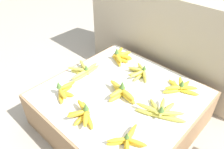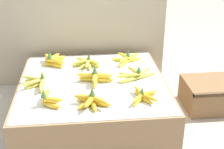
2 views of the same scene
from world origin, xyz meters
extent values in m
plane|color=#A89E8E|center=(0.00, 0.00, 0.00)|extent=(10.00, 10.00, 0.00)
cube|color=#997551|center=(0.00, 0.00, 0.13)|extent=(0.94, 0.92, 0.26)
cube|color=silver|center=(0.00, 0.00, 0.26)|extent=(0.91, 0.90, 0.00)
cube|color=tan|center=(-0.11, 0.74, 0.37)|extent=(1.42, 0.42, 0.75)
cube|color=olive|center=(0.83, 0.05, 0.10)|extent=(0.37, 0.32, 0.19)
cube|color=brown|center=(0.83, -0.10, 0.18)|extent=(0.37, 0.02, 0.02)
ellipsoid|color=gold|center=(-0.24, -0.30, 0.28)|extent=(0.11, 0.08, 0.03)
ellipsoid|color=gold|center=(-0.24, -0.26, 0.28)|extent=(0.11, 0.07, 0.03)
ellipsoid|color=gold|center=(-0.28, -0.23, 0.28)|extent=(0.03, 0.11, 0.03)
ellipsoid|color=gold|center=(-0.23, -0.29, 0.31)|extent=(0.11, 0.06, 0.03)
ellipsoid|color=gold|center=(-0.27, -0.22, 0.31)|extent=(0.04, 0.11, 0.03)
cone|color=#4C7533|center=(-0.28, -0.27, 0.35)|extent=(0.04, 0.04, 0.05)
ellipsoid|color=gold|center=(-0.05, -0.26, 0.28)|extent=(0.12, 0.09, 0.03)
ellipsoid|color=gold|center=(-0.05, -0.31, 0.28)|extent=(0.12, 0.10, 0.03)
ellipsoid|color=gold|center=(-0.01, -0.32, 0.28)|extent=(0.04, 0.13, 0.03)
ellipsoid|color=gold|center=(0.03, -0.30, 0.28)|extent=(0.13, 0.08, 0.03)
ellipsoid|color=gold|center=(-0.05, -0.27, 0.31)|extent=(0.13, 0.06, 0.03)
ellipsoid|color=gold|center=(-0.03, -0.32, 0.31)|extent=(0.08, 0.13, 0.03)
ellipsoid|color=gold|center=(0.02, -0.32, 0.31)|extent=(0.11, 0.11, 0.03)
cone|color=#4C7533|center=(-0.01, -0.28, 0.35)|extent=(0.03, 0.03, 0.05)
ellipsoid|color=gold|center=(0.24, -0.30, 0.28)|extent=(0.09, 0.10, 0.02)
ellipsoid|color=gold|center=(0.29, -0.29, 0.28)|extent=(0.08, 0.10, 0.02)
ellipsoid|color=gold|center=(0.31, -0.25, 0.28)|extent=(0.11, 0.07, 0.02)
ellipsoid|color=gold|center=(0.26, -0.22, 0.28)|extent=(0.05, 0.11, 0.02)
ellipsoid|color=gold|center=(0.24, -0.30, 0.30)|extent=(0.09, 0.10, 0.02)
ellipsoid|color=gold|center=(0.31, -0.30, 0.30)|extent=(0.09, 0.10, 0.02)
ellipsoid|color=gold|center=(0.32, -0.24, 0.30)|extent=(0.11, 0.06, 0.02)
ellipsoid|color=gold|center=(0.26, -0.21, 0.30)|extent=(0.04, 0.11, 0.02)
cone|color=#4C7533|center=(0.27, -0.26, 0.33)|extent=(0.03, 0.03, 0.04)
ellipsoid|color=#DBCC4C|center=(-0.31, 0.04, 0.28)|extent=(0.04, 0.15, 0.03)
ellipsoid|color=#DBCC4C|center=(-0.37, 0.01, 0.28)|extent=(0.15, 0.08, 0.03)
ellipsoid|color=#DBCC4C|center=(-0.35, -0.04, 0.28)|extent=(0.14, 0.09, 0.03)
ellipsoid|color=#DBCC4C|center=(-0.31, -0.07, 0.28)|extent=(0.03, 0.15, 0.03)
ellipsoid|color=#DBCC4C|center=(-0.32, 0.03, 0.30)|extent=(0.05, 0.15, 0.03)
ellipsoid|color=#DBCC4C|center=(-0.38, 0.01, 0.30)|extent=(0.15, 0.08, 0.03)
ellipsoid|color=#DBCC4C|center=(-0.37, -0.05, 0.30)|extent=(0.14, 0.09, 0.03)
ellipsoid|color=#DBCC4C|center=(-0.31, -0.08, 0.30)|extent=(0.03, 0.15, 0.03)
cone|color=#4C7533|center=(-0.31, -0.02, 0.34)|extent=(0.03, 0.03, 0.04)
ellipsoid|color=gold|center=(-0.03, 0.01, 0.28)|extent=(0.13, 0.06, 0.03)
ellipsoid|color=gold|center=(0.01, -0.05, 0.28)|extent=(0.04, 0.13, 0.03)
ellipsoid|color=gold|center=(0.07, -0.02, 0.28)|extent=(0.13, 0.05, 0.03)
ellipsoid|color=gold|center=(-0.04, 0.00, 0.31)|extent=(0.13, 0.05, 0.03)
ellipsoid|color=gold|center=(0.01, -0.05, 0.31)|extent=(0.05, 0.13, 0.03)
ellipsoid|color=gold|center=(0.07, -0.02, 0.31)|extent=(0.13, 0.05, 0.03)
cone|color=#4C7533|center=(0.02, -0.01, 0.35)|extent=(0.04, 0.04, 0.05)
ellipsoid|color=gold|center=(0.36, 0.03, 0.28)|extent=(0.16, 0.10, 0.03)
ellipsoid|color=gold|center=(0.30, 0.07, 0.28)|extent=(0.03, 0.16, 0.03)
ellipsoid|color=gold|center=(0.24, 0.03, 0.28)|extent=(0.15, 0.11, 0.03)
ellipsoid|color=gold|center=(0.24, -0.03, 0.28)|extent=(0.16, 0.08, 0.03)
ellipsoid|color=gold|center=(0.34, 0.03, 0.31)|extent=(0.14, 0.13, 0.03)
ellipsoid|color=gold|center=(0.28, 0.04, 0.31)|extent=(0.09, 0.16, 0.03)
ellipsoid|color=gold|center=(0.23, -0.02, 0.31)|extent=(0.17, 0.06, 0.03)
cone|color=#4C7533|center=(0.30, 0.00, 0.34)|extent=(0.03, 0.03, 0.04)
ellipsoid|color=gold|center=(-0.25, 0.25, 0.28)|extent=(0.14, 0.11, 0.03)
ellipsoid|color=gold|center=(-0.26, 0.28, 0.28)|extent=(0.15, 0.05, 0.03)
ellipsoid|color=gold|center=(-0.25, 0.31, 0.28)|extent=(0.13, 0.12, 0.03)
ellipsoid|color=gold|center=(-0.28, 0.32, 0.28)|extent=(0.06, 0.15, 0.03)
ellipsoid|color=gold|center=(-0.30, 0.31, 0.28)|extent=(0.09, 0.15, 0.03)
ellipsoid|color=gold|center=(-0.26, 0.26, 0.31)|extent=(0.14, 0.10, 0.03)
ellipsoid|color=gold|center=(-0.25, 0.29, 0.31)|extent=(0.15, 0.09, 0.03)
ellipsoid|color=gold|center=(-0.27, 0.32, 0.31)|extent=(0.10, 0.14, 0.03)
ellipsoid|color=gold|center=(-0.30, 0.32, 0.31)|extent=(0.08, 0.15, 0.03)
cone|color=#4C7533|center=(-0.29, 0.28, 0.35)|extent=(0.04, 0.04, 0.05)
ellipsoid|color=#DBCC4C|center=(-0.05, 0.28, 0.28)|extent=(0.13, 0.09, 0.02)
ellipsoid|color=#DBCC4C|center=(-0.07, 0.25, 0.28)|extent=(0.13, 0.04, 0.02)
ellipsoid|color=#DBCC4C|center=(-0.04, 0.23, 0.28)|extent=(0.11, 0.12, 0.02)
ellipsoid|color=#DBCC4C|center=(-0.01, 0.21, 0.28)|extent=(0.02, 0.13, 0.02)
ellipsoid|color=#DBCC4C|center=(0.02, 0.23, 0.28)|extent=(0.11, 0.11, 0.02)
ellipsoid|color=#DBCC4C|center=(-0.05, 0.28, 0.30)|extent=(0.13, 0.08, 0.02)
ellipsoid|color=#DBCC4C|center=(-0.06, 0.24, 0.30)|extent=(0.13, 0.07, 0.02)
ellipsoid|color=#DBCC4C|center=(-0.02, 0.20, 0.30)|extent=(0.05, 0.14, 0.02)
ellipsoid|color=#DBCC4C|center=(0.02, 0.23, 0.30)|extent=(0.11, 0.11, 0.02)
cone|color=#4C7533|center=(-0.01, 0.26, 0.34)|extent=(0.03, 0.03, 0.04)
ellipsoid|color=yellow|center=(0.32, 0.30, 0.28)|extent=(0.13, 0.07, 0.03)
ellipsoid|color=yellow|center=(0.27, 0.34, 0.28)|extent=(0.03, 0.13, 0.03)
ellipsoid|color=yellow|center=(0.22, 0.30, 0.28)|extent=(0.13, 0.07, 0.03)
ellipsoid|color=yellow|center=(0.24, 0.23, 0.28)|extent=(0.10, 0.12, 0.03)
ellipsoid|color=yellow|center=(0.30, 0.30, 0.31)|extent=(0.12, 0.10, 0.03)
ellipsoid|color=yellow|center=(0.25, 0.32, 0.31)|extent=(0.09, 0.12, 0.03)
ellipsoid|color=yellow|center=(0.24, 0.24, 0.31)|extent=(0.10, 0.12, 0.03)
cone|color=#4C7533|center=(0.27, 0.28, 0.34)|extent=(0.03, 0.03, 0.04)
camera|label=1|loc=(0.68, -0.81, 1.21)|focal=35.00mm
camera|label=2|loc=(-0.06, -1.79, 1.18)|focal=50.00mm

